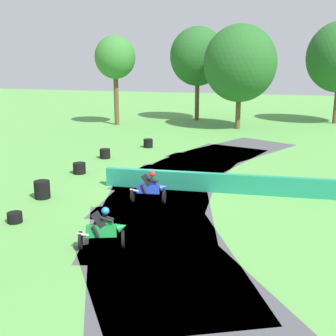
{
  "coord_description": "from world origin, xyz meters",
  "views": [
    {
      "loc": [
        5.68,
        -19.13,
        6.1
      ],
      "look_at": [
        0.02,
        0.55,
        0.9
      ],
      "focal_mm": 45.98,
      "sensor_mm": 36.0,
      "label": 1
    }
  ],
  "objects": [
    {
      "name": "safety_barrier",
      "position": [
        5.85,
        0.43,
        0.45
      ],
      "size": [
        17.53,
        1.58,
        0.9
      ],
      "primitive_type": "cube",
      "rotation": [
        0.0,
        0.0,
        -1.5
      ],
      "color": "#1E8466",
      "rests_on": "ground"
    },
    {
      "name": "tire_stack_mid_a",
      "position": [
        -5.48,
        5.27,
        0.3
      ],
      "size": [
        0.66,
        0.66,
        0.6
      ],
      "color": "black",
      "rests_on": "ground"
    },
    {
      "name": "tire_stack_far",
      "position": [
        -4.88,
        -2.92,
        0.4
      ],
      "size": [
        0.7,
        0.7,
        0.8
      ],
      "color": "black",
      "rests_on": "ground"
    },
    {
      "name": "tree_mid_rise",
      "position": [
        -3.66,
        24.07,
        6.34
      ],
      "size": [
        5.51,
        5.51,
        9.25
      ],
      "color": "brown",
      "rests_on": "ground"
    },
    {
      "name": "tire_stack_near",
      "position": [
        -3.96,
        9.3,
        0.3
      ],
      "size": [
        0.66,
        0.66,
        0.6
      ],
      "color": "black",
      "rests_on": "ground"
    },
    {
      "name": "track_asphalt",
      "position": [
        1.28,
        0.09,
        0.0
      ],
      "size": [
        10.84,
        29.96,
        0.01
      ],
      "color": "#47474C",
      "rests_on": "ground"
    },
    {
      "name": "tree_far_left",
      "position": [
        -10.32,
        18.84,
        6.2
      ],
      "size": [
        3.75,
        3.75,
        8.24
      ],
      "color": "brown",
      "rests_on": "ground"
    },
    {
      "name": "motorcycle_lead_blue",
      "position": [
        -0.04,
        -2.06,
        0.65
      ],
      "size": [
        1.67,
        0.89,
        1.43
      ],
      "color": "black",
      "rests_on": "ground"
    },
    {
      "name": "motorcycle_chase_green",
      "position": [
        -0.03,
        -6.97,
        0.66
      ],
      "size": [
        1.68,
        1.16,
        1.43
      ],
      "color": "black",
      "rests_on": "ground"
    },
    {
      "name": "tree_behind_barrier",
      "position": [
        1.09,
        19.5,
        5.72
      ],
      "size": [
        6.34,
        6.34,
        9.06
      ],
      "color": "brown",
      "rests_on": "ground"
    },
    {
      "name": "tire_stack_extra_a",
      "position": [
        -4.26,
        -5.85,
        0.2
      ],
      "size": [
        0.57,
        0.57,
        0.4
      ],
      "color": "black",
      "rests_on": "ground"
    },
    {
      "name": "ground_plane",
      "position": [
        0.0,
        0.0,
        0.0
      ],
      "size": [
        120.0,
        120.0,
        0.0
      ],
      "primitive_type": "plane",
      "color": "#569947"
    },
    {
      "name": "tire_stack_mid_b",
      "position": [
        -5.29,
        1.44,
        0.3
      ],
      "size": [
        0.69,
        0.69,
        0.6
      ],
      "color": "black",
      "rests_on": "ground"
    }
  ]
}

